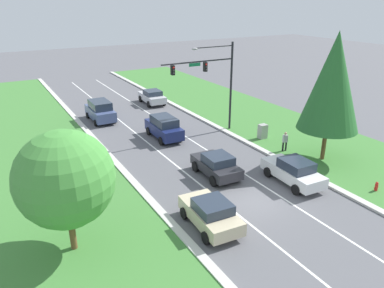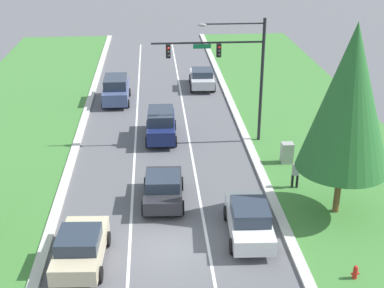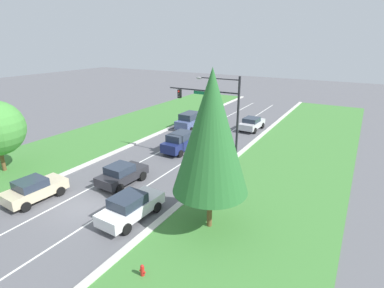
# 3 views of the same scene
# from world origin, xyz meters

# --- Properties ---
(ground_plane) EXTENTS (160.00, 160.00, 0.00)m
(ground_plane) POSITION_xyz_m (0.00, 0.00, 0.00)
(ground_plane) COLOR #5B5B60
(curb_strip_right) EXTENTS (0.50, 90.00, 0.15)m
(curb_strip_right) POSITION_xyz_m (5.65, 0.00, 0.07)
(curb_strip_right) COLOR beige
(curb_strip_right) RESTS_ON ground_plane
(curb_strip_left) EXTENTS (0.50, 90.00, 0.15)m
(curb_strip_left) POSITION_xyz_m (-5.65, 0.00, 0.07)
(curb_strip_left) COLOR beige
(curb_strip_left) RESTS_ON ground_plane
(grass_verge_right) EXTENTS (10.00, 90.00, 0.08)m
(grass_verge_right) POSITION_xyz_m (10.90, 0.00, 0.04)
(grass_verge_right) COLOR #427F38
(grass_verge_right) RESTS_ON ground_plane
(lane_stripe_inner_left) EXTENTS (0.14, 81.00, 0.01)m
(lane_stripe_inner_left) POSITION_xyz_m (-1.80, 0.00, 0.00)
(lane_stripe_inner_left) COLOR white
(lane_stripe_inner_left) RESTS_ON ground_plane
(lane_stripe_inner_right) EXTENTS (0.14, 81.00, 0.01)m
(lane_stripe_inner_right) POSITION_xyz_m (1.80, 0.00, 0.00)
(lane_stripe_inner_right) COLOR white
(lane_stripe_inner_right) RESTS_ON ground_plane
(traffic_signal_mast) EXTENTS (7.09, 0.41, 8.14)m
(traffic_signal_mast) POSITION_xyz_m (4.46, 11.89, 5.38)
(traffic_signal_mast) COLOR black
(traffic_signal_mast) RESTS_ON ground_plane
(charcoal_sedan) EXTENTS (2.28, 4.25, 1.66)m
(charcoal_sedan) POSITION_xyz_m (-0.14, 4.12, 0.85)
(charcoal_sedan) COLOR #28282D
(charcoal_sedan) RESTS_ON ground_plane
(white_sedan) EXTENTS (2.22, 4.73, 1.75)m
(white_sedan) POSITION_xyz_m (3.79, 0.66, 0.88)
(white_sedan) COLOR white
(white_sedan) RESTS_ON ground_plane
(champagne_sedan) EXTENTS (2.33, 4.32, 1.66)m
(champagne_sedan) POSITION_xyz_m (-3.83, -0.97, 0.84)
(champagne_sedan) COLOR beige
(champagne_sedan) RESTS_ON ground_plane
(navy_suv) EXTENTS (2.13, 4.65, 2.01)m
(navy_suv) POSITION_xyz_m (-0.06, 12.76, 1.04)
(navy_suv) COLOR navy
(navy_suv) RESTS_ON ground_plane
(silver_sedan) EXTENTS (2.27, 4.52, 1.65)m
(silver_sedan) POSITION_xyz_m (3.73, 23.88, 0.86)
(silver_sedan) COLOR silver
(silver_sedan) RESTS_ON ground_plane
(slate_blue_suv) EXTENTS (2.15, 4.64, 2.08)m
(slate_blue_suv) POSITION_xyz_m (-3.48, 20.53, 1.05)
(slate_blue_suv) COLOR #475684
(slate_blue_suv) RESTS_ON ground_plane
(utility_cabinet) EXTENTS (0.70, 0.60, 1.35)m
(utility_cabinet) POSITION_xyz_m (7.44, 8.27, 0.67)
(utility_cabinet) COLOR #9E9E99
(utility_cabinet) RESTS_ON ground_plane
(pedestrian) EXTENTS (0.43, 0.33, 1.69)m
(pedestrian) POSITION_xyz_m (7.13, 5.11, 0.94)
(pedestrian) COLOR black
(pedestrian) RESTS_ON ground_plane
(fire_hydrant) EXTENTS (0.34, 0.20, 0.70)m
(fire_hydrant) POSITION_xyz_m (7.64, -2.94, 0.34)
(fire_hydrant) COLOR red
(fire_hydrant) RESTS_ON ground_plane
(conifer_near_right_tree) EXTENTS (4.47, 4.47, 9.71)m
(conifer_near_right_tree) POSITION_xyz_m (8.58, 2.42, 6.12)
(conifer_near_right_tree) COLOR brown
(conifer_near_right_tree) RESTS_ON ground_plane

